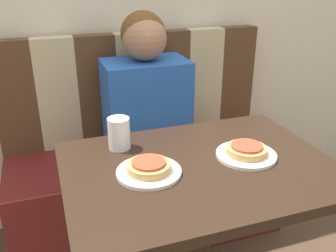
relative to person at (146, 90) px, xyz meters
name	(u,v)px	position (x,y,z in m)	size (l,w,h in m)	color
booth_seat	(148,192)	(0.00, 0.00, -0.57)	(1.39, 0.50, 0.50)	#5B1919
booth_backrest	(135,87)	(0.00, 0.21, -0.04)	(1.39, 0.08, 0.57)	#4C331E
dining_table	(198,194)	(0.00, -0.65, -0.18)	(0.90, 0.66, 0.76)	black
person	(146,90)	(0.00, 0.00, 0.00)	(0.40, 0.26, 0.69)	#2356B2
plate_left	(149,172)	(-0.18, -0.64, -0.06)	(0.21, 0.21, 0.01)	white
plate_right	(246,155)	(0.18, -0.64, -0.06)	(0.21, 0.21, 0.01)	white
pizza_left	(149,166)	(-0.18, -0.64, -0.04)	(0.14, 0.14, 0.03)	tan
pizza_right	(246,149)	(0.18, -0.64, -0.04)	(0.14, 0.14, 0.03)	tan
drinking_cup	(119,133)	(-0.23, -0.43, 0.00)	(0.08, 0.08, 0.12)	silver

